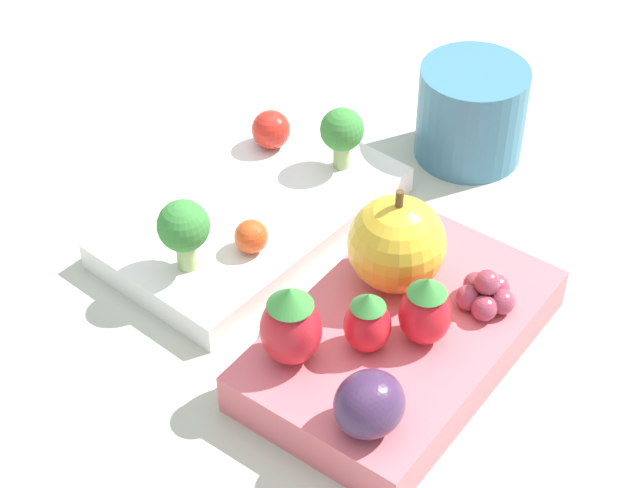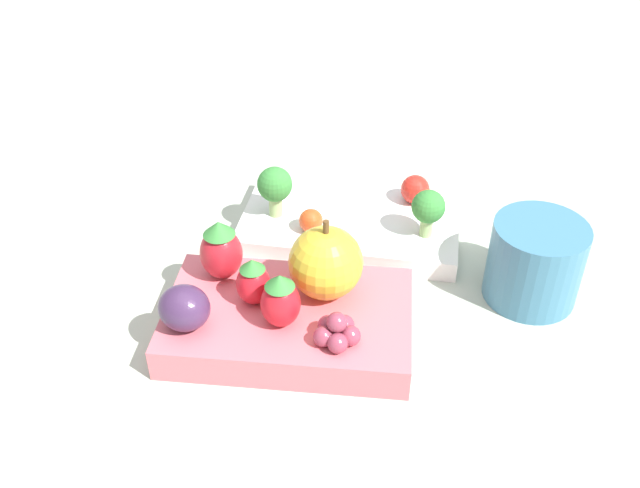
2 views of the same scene
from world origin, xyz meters
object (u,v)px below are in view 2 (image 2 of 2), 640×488
at_px(broccoli_floret_0, 275,186).
at_px(strawberry_0, 221,250).
at_px(broccoli_floret_1, 428,208).
at_px(drinking_cup, 535,262).
at_px(cherry_tomato_0, 311,221).
at_px(apple, 326,263).
at_px(strawberry_1, 284,301).
at_px(bento_box_savoury, 350,224).
at_px(grape_cluster, 337,331).
at_px(cherry_tomato_1, 415,189).
at_px(bento_box_fruit, 284,320).
at_px(strawberry_2, 253,282).
at_px(plum, 184,308).

bearing_deg(broccoli_floret_0, strawberry_0, -95.27).
relative_size(broccoli_floret_1, drinking_cup, 0.59).
relative_size(broccoli_floret_1, cherry_tomato_0, 2.09).
relative_size(apple, strawberry_1, 1.49).
relative_size(strawberry_0, drinking_cup, 0.69).
relative_size(bento_box_savoury, grape_cluster, 6.05).
xyz_separation_m(broccoli_floret_0, grape_cluster, (0.10, -0.15, -0.01)).
bearing_deg(cherry_tomato_0, strawberry_0, -118.52).
bearing_deg(apple, strawberry_1, -114.44).
bearing_deg(cherry_tomato_1, bento_box_fruit, -110.83).
height_order(strawberry_2, drinking_cup, drinking_cup).
bearing_deg(bento_box_fruit, strawberry_0, 157.39).
bearing_deg(bento_box_savoury, strawberry_2, -106.16).
bearing_deg(strawberry_0, apple, 1.54).
relative_size(bento_box_fruit, plum, 5.32).
relative_size(bento_box_savoury, strawberry_2, 5.15).
relative_size(cherry_tomato_0, strawberry_2, 0.53).
bearing_deg(plum, bento_box_savoury, 66.18).
height_order(broccoli_floret_1, plum, broccoli_floret_1).
bearing_deg(grape_cluster, plum, -172.50).
xyz_separation_m(strawberry_0, strawberry_1, (0.07, -0.04, -0.00)).
xyz_separation_m(broccoli_floret_0, strawberry_0, (-0.01, -0.10, 0.00)).
distance_m(broccoli_floret_0, cherry_tomato_0, 0.05).
distance_m(broccoli_floret_1, strawberry_0, 0.18).
bearing_deg(broccoli_floret_1, plum, -131.34).
bearing_deg(cherry_tomato_1, strawberry_1, -107.54).
distance_m(strawberry_1, plum, 0.07).
bearing_deg(grape_cluster, strawberry_1, 169.99).
bearing_deg(broccoli_floret_0, apple, -53.42).
bearing_deg(broccoli_floret_1, strawberry_2, -130.24).
bearing_deg(broccoli_floret_0, strawberry_2, -78.64).
bearing_deg(bento_box_fruit, plum, -148.70).
height_order(broccoli_floret_0, grape_cluster, broccoli_floret_0).
xyz_separation_m(plum, drinking_cup, (0.24, 0.14, -0.01)).
bearing_deg(drinking_cup, bento_box_fruit, -151.35).
distance_m(cherry_tomato_0, strawberry_1, 0.13).
xyz_separation_m(strawberry_1, drinking_cup, (0.17, 0.12, -0.01)).
bearing_deg(cherry_tomato_0, strawberry_1, -82.22).
bearing_deg(bento_box_fruit, bento_box_savoury, 82.94).
bearing_deg(cherry_tomato_0, broccoli_floret_0, 157.66).
distance_m(strawberry_1, strawberry_2, 0.03).
distance_m(strawberry_1, grape_cluster, 0.04).
xyz_separation_m(apple, drinking_cup, (0.16, 0.07, -0.02)).
bearing_deg(broccoli_floret_0, strawberry_1, -68.85).
bearing_deg(strawberry_1, plum, -162.46).
relative_size(cherry_tomato_1, strawberry_2, 0.67).
relative_size(strawberry_1, plum, 1.18).
bearing_deg(strawberry_0, cherry_tomato_1, 51.11).
height_order(bento_box_savoury, drinking_cup, drinking_cup).
distance_m(broccoli_floret_0, plum, 0.17).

